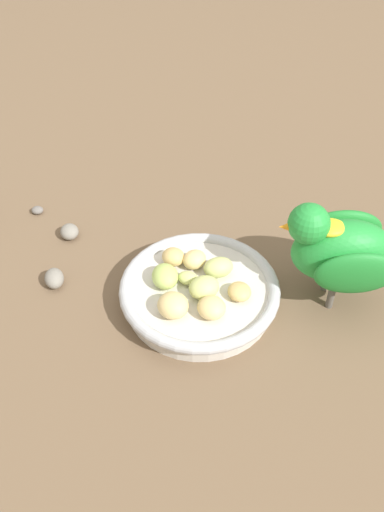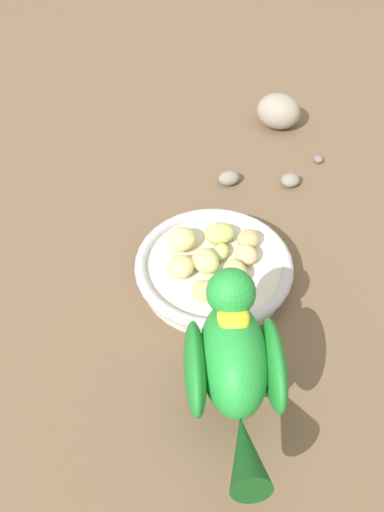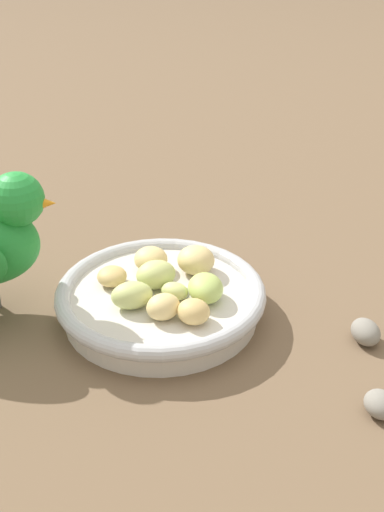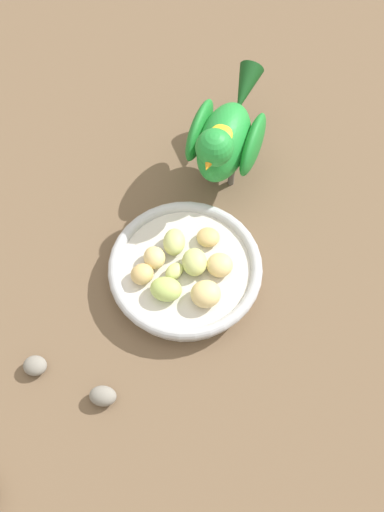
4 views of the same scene
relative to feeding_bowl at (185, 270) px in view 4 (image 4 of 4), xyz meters
name	(u,v)px [view 4 (image 4 of 4)]	position (x,y,z in m)	size (l,w,h in m)	color
ground_plane	(197,265)	(-0.01, 0.02, -0.02)	(4.00, 4.00, 0.00)	brown
feeding_bowl	(185,270)	(0.00, 0.00, 0.00)	(0.19, 0.19, 0.03)	beige
apple_piece_0	(195,262)	(0.00, 0.01, 0.02)	(0.04, 0.03, 0.02)	#C6D17A
apple_piece_1	(206,294)	(0.05, 0.00, 0.02)	(0.04, 0.03, 0.03)	#E5C67F
apple_piece_2	(154,258)	(-0.03, -0.03, 0.02)	(0.03, 0.03, 0.02)	#E5C67F
apple_piece_3	(220,265)	(0.02, 0.03, 0.02)	(0.03, 0.03, 0.02)	#E5C67F
apple_piece_4	(174,242)	(-0.03, 0.00, 0.02)	(0.04, 0.03, 0.02)	#C6D17A
apple_piece_5	(208,237)	(-0.02, 0.04, 0.02)	(0.03, 0.03, 0.02)	tan
apple_piece_6	(166,289)	(0.02, -0.04, 0.02)	(0.04, 0.03, 0.02)	#B2CC66
apple_piece_7	(142,274)	(-0.01, -0.05, 0.02)	(0.03, 0.03, 0.02)	tan
apple_piece_8	(174,271)	(0.00, -0.02, 0.01)	(0.03, 0.02, 0.02)	#C6D17A
parrot	(225,137)	(-0.11, 0.12, 0.06)	(0.16, 0.17, 0.14)	#59544C
pebble_0	(103,396)	(0.09, -0.16, -0.01)	(0.03, 0.02, 0.02)	gray
pebble_1	(35,366)	(0.02, -0.21, -0.01)	(0.03, 0.02, 0.02)	gray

